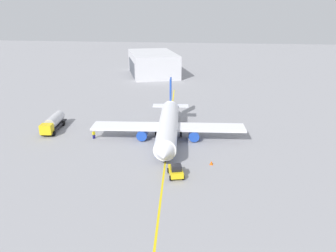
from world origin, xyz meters
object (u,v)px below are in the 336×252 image
at_px(pushback_tug, 176,171).
at_px(airplane, 168,126).
at_px(fuel_tanker, 53,122).
at_px(safety_cone_nose, 211,163).
at_px(refueling_worker, 94,135).

bearing_deg(pushback_tug, airplane, -168.24).
relative_size(fuel_tanker, safety_cone_nose, 15.32).
bearing_deg(safety_cone_nose, pushback_tug, -48.24).
relative_size(fuel_tanker, refueling_worker, 6.06).
relative_size(pushback_tug, safety_cone_nose, 5.90).
height_order(refueling_worker, safety_cone_nose, refueling_worker).
height_order(fuel_tanker, pushback_tug, fuel_tanker).
height_order(pushback_tug, refueling_worker, pushback_tug).
xyz_separation_m(fuel_tanker, safety_cone_nose, (12.81, 34.32, -1.38)).
distance_m(fuel_tanker, pushback_tug, 33.82).
bearing_deg(airplane, fuel_tanker, -94.85).
height_order(airplane, fuel_tanker, airplane).
bearing_deg(pushback_tug, refueling_worker, -127.33).
bearing_deg(fuel_tanker, airplane, 85.15).
bearing_deg(fuel_tanker, refueling_worker, 70.04).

